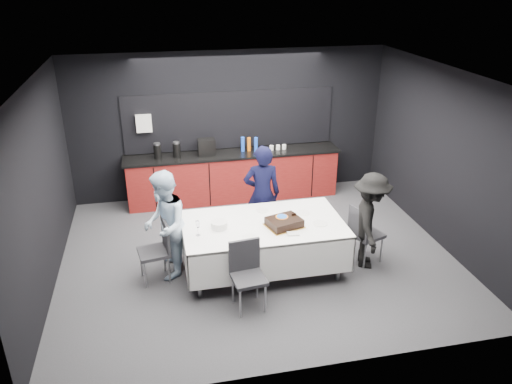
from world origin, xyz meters
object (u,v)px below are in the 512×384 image
(person_center, at_px, (262,194))
(chair_right, at_px, (363,231))
(chair_left, at_px, (159,246))
(chair_near, at_px, (247,270))
(cake_assembly, at_px, (284,222))
(person_right, at_px, (370,221))
(plate_stack, at_px, (219,225))
(champagne_flute, at_px, (198,225))
(party_table, at_px, (263,231))
(person_left, at_px, (165,225))

(person_center, bearing_deg, chair_right, 147.57)
(chair_left, height_order, chair_near, same)
(cake_assembly, bearing_deg, person_right, -1.44)
(plate_stack, distance_m, champagne_flute, 0.37)
(party_table, bearing_deg, cake_assembly, -30.11)
(party_table, height_order, person_right, person_right)
(cake_assembly, relative_size, chair_left, 0.63)
(party_table, distance_m, person_right, 1.59)
(chair_left, relative_size, person_left, 0.58)
(cake_assembly, relative_size, chair_right, 0.63)
(plate_stack, height_order, chair_near, chair_near)
(cake_assembly, height_order, person_right, person_right)
(chair_left, bearing_deg, person_left, 44.37)
(chair_near, bearing_deg, person_right, 16.83)
(chair_left, distance_m, chair_near, 1.40)
(person_center, relative_size, person_left, 1.02)
(champagne_flute, height_order, person_left, person_left)
(chair_right, distance_m, person_center, 1.69)
(party_table, distance_m, cake_assembly, 0.37)
(champagne_flute, relative_size, chair_near, 0.24)
(person_right, bearing_deg, person_left, 102.50)
(chair_near, bearing_deg, chair_right, 19.58)
(champagne_flute, height_order, person_center, person_center)
(cake_assembly, height_order, chair_right, cake_assembly)
(party_table, relative_size, cake_assembly, 4.00)
(person_left, height_order, person_right, person_left)
(cake_assembly, distance_m, chair_near, 0.97)
(chair_left, relative_size, chair_near, 1.00)
(chair_left, relative_size, person_center, 0.56)
(cake_assembly, height_order, person_center, person_center)
(champagne_flute, bearing_deg, chair_near, -47.84)
(cake_assembly, height_order, chair_left, cake_assembly)
(plate_stack, xyz_separation_m, person_center, (0.82, 0.90, -0.01))
(plate_stack, bearing_deg, chair_left, 174.28)
(chair_left, distance_m, person_center, 1.89)
(cake_assembly, xyz_separation_m, person_left, (-1.67, 0.33, -0.04))
(chair_left, height_order, person_center, person_center)
(chair_near, relative_size, person_left, 0.58)
(plate_stack, distance_m, person_left, 0.78)
(chair_left, height_order, person_right, person_right)
(chair_left, bearing_deg, person_center, 25.81)
(plate_stack, distance_m, chair_right, 2.18)
(plate_stack, relative_size, person_left, 0.15)
(person_left, bearing_deg, chair_near, 50.34)
(chair_right, relative_size, chair_near, 1.00)
(chair_right, bearing_deg, person_center, 143.55)
(champagne_flute, relative_size, chair_left, 0.24)
(cake_assembly, relative_size, chair_near, 0.63)
(champagne_flute, bearing_deg, cake_assembly, 0.40)
(plate_stack, bearing_deg, person_right, -4.52)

